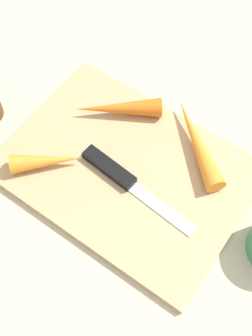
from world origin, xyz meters
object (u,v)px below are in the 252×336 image
object	(u,v)px
carrot_medium	(118,108)
carrot_longest	(197,142)
cutting_board	(126,170)
knife	(116,173)
carrot_shortest	(47,161)

from	to	relation	value
carrot_medium	carrot_longest	xyz separation A→B (m)	(0.13, 0.02, -0.00)
cutting_board	knife	world-z (taller)	knife
carrot_medium	carrot_longest	bearing A→B (deg)	151.00
carrot_shortest	carrot_longest	distance (m)	0.23
cutting_board	carrot_longest	world-z (taller)	carrot_longest
carrot_longest	cutting_board	bearing A→B (deg)	93.22
cutting_board	carrot_medium	world-z (taller)	carrot_medium
carrot_medium	carrot_shortest	distance (m)	0.14
knife	carrot_shortest	bearing A→B (deg)	-148.10
cutting_board	carrot_longest	size ratio (longest dim) A/B	2.24
knife	carrot_longest	xyz separation A→B (m)	(0.07, 0.11, 0.01)
carrot_medium	carrot_longest	distance (m)	0.13
cutting_board	carrot_medium	distance (m)	0.10
carrot_medium	carrot_shortest	size ratio (longest dim) A/B	1.28
cutting_board	carrot_shortest	size ratio (longest dim) A/B	3.40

